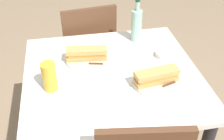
{
  "coord_description": "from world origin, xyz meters",
  "views": [
    {
      "loc": [
        0.22,
        1.2,
        1.66
      ],
      "look_at": [
        0.0,
        0.0,
        0.75
      ],
      "focal_mm": 45.13,
      "sensor_mm": 36.0,
      "label": 1
    }
  ],
  "objects_px": {
    "chair_near": "(88,48)",
    "water_bottle": "(136,25)",
    "plate_near": "(87,60)",
    "baguette_sandwich_far": "(157,76)",
    "knife_near": "(89,64)",
    "baguette_sandwich_near": "(87,54)",
    "beer_glass": "(49,77)",
    "dining_table": "(112,90)",
    "plate_far": "(156,83)",
    "knife_far": "(162,87)",
    "olive_bowl": "(163,54)"
  },
  "relations": [
    {
      "from": "beer_glass",
      "to": "olive_bowl",
      "type": "height_order",
      "value": "beer_glass"
    },
    {
      "from": "plate_near",
      "to": "knife_near",
      "type": "relative_size",
      "value": 1.34
    },
    {
      "from": "plate_near",
      "to": "baguette_sandwich_far",
      "type": "relative_size",
      "value": 1.01
    },
    {
      "from": "plate_near",
      "to": "plate_far",
      "type": "xyz_separation_m",
      "value": [
        -0.33,
        0.27,
        0.0
      ]
    },
    {
      "from": "baguette_sandwich_near",
      "to": "plate_far",
      "type": "bearing_deg",
      "value": 140.01
    },
    {
      "from": "chair_near",
      "to": "plate_far",
      "type": "relative_size",
      "value": 3.66
    },
    {
      "from": "baguette_sandwich_far",
      "to": "dining_table",
      "type": "bearing_deg",
      "value": -32.71
    },
    {
      "from": "dining_table",
      "to": "plate_far",
      "type": "height_order",
      "value": "plate_far"
    },
    {
      "from": "plate_near",
      "to": "beer_glass",
      "type": "height_order",
      "value": "beer_glass"
    },
    {
      "from": "baguette_sandwich_near",
      "to": "baguette_sandwich_far",
      "type": "height_order",
      "value": "same"
    },
    {
      "from": "baguette_sandwich_near",
      "to": "dining_table",
      "type": "bearing_deg",
      "value": 130.39
    },
    {
      "from": "beer_glass",
      "to": "chair_near",
      "type": "bearing_deg",
      "value": -109.87
    },
    {
      "from": "knife_near",
      "to": "baguette_sandwich_far",
      "type": "height_order",
      "value": "baguette_sandwich_far"
    },
    {
      "from": "knife_near",
      "to": "plate_near",
      "type": "bearing_deg",
      "value": -84.78
    },
    {
      "from": "plate_near",
      "to": "knife_near",
      "type": "height_order",
      "value": "knife_near"
    },
    {
      "from": "dining_table",
      "to": "knife_near",
      "type": "height_order",
      "value": "knife_near"
    },
    {
      "from": "knife_near",
      "to": "water_bottle",
      "type": "relative_size",
      "value": 0.64
    },
    {
      "from": "chair_near",
      "to": "plate_far",
      "type": "bearing_deg",
      "value": 109.4
    },
    {
      "from": "plate_near",
      "to": "baguette_sandwich_near",
      "type": "xyz_separation_m",
      "value": [
        0.0,
        -0.0,
        0.04
      ]
    },
    {
      "from": "chair_near",
      "to": "knife_near",
      "type": "bearing_deg",
      "value": 85.19
    },
    {
      "from": "plate_far",
      "to": "water_bottle",
      "type": "xyz_separation_m",
      "value": [
        -0.01,
        -0.45,
        0.1
      ]
    },
    {
      "from": "dining_table",
      "to": "knife_near",
      "type": "xyz_separation_m",
      "value": [
        0.11,
        -0.09,
        0.14
      ]
    },
    {
      "from": "plate_far",
      "to": "baguette_sandwich_far",
      "type": "distance_m",
      "value": 0.04
    },
    {
      "from": "chair_near",
      "to": "knife_near",
      "type": "relative_size",
      "value": 4.9
    },
    {
      "from": "chair_near",
      "to": "plate_near",
      "type": "xyz_separation_m",
      "value": [
        0.05,
        0.5,
        0.24
      ]
    },
    {
      "from": "plate_near",
      "to": "knife_near",
      "type": "bearing_deg",
      "value": 95.22
    },
    {
      "from": "plate_near",
      "to": "knife_far",
      "type": "relative_size",
      "value": 1.36
    },
    {
      "from": "knife_near",
      "to": "beer_glass",
      "type": "height_order",
      "value": "beer_glass"
    },
    {
      "from": "knife_near",
      "to": "knife_far",
      "type": "relative_size",
      "value": 1.02
    },
    {
      "from": "knife_near",
      "to": "beer_glass",
      "type": "relative_size",
      "value": 1.17
    },
    {
      "from": "plate_near",
      "to": "plate_far",
      "type": "bearing_deg",
      "value": 140.01
    },
    {
      "from": "chair_near",
      "to": "baguette_sandwich_far",
      "type": "distance_m",
      "value": 0.87
    },
    {
      "from": "knife_far",
      "to": "beer_glass",
      "type": "relative_size",
      "value": 1.15
    },
    {
      "from": "chair_near",
      "to": "water_bottle",
      "type": "relative_size",
      "value": 3.14
    },
    {
      "from": "plate_far",
      "to": "knife_far",
      "type": "height_order",
      "value": "knife_far"
    },
    {
      "from": "chair_near",
      "to": "plate_far",
      "type": "xyz_separation_m",
      "value": [
        -0.27,
        0.78,
        0.24
      ]
    },
    {
      "from": "plate_far",
      "to": "baguette_sandwich_far",
      "type": "bearing_deg",
      "value": -90.0
    },
    {
      "from": "chair_near",
      "to": "baguette_sandwich_near",
      "type": "bearing_deg",
      "value": 84.08
    },
    {
      "from": "plate_near",
      "to": "baguette_sandwich_far",
      "type": "height_order",
      "value": "baguette_sandwich_far"
    },
    {
      "from": "beer_glass",
      "to": "knife_far",
      "type": "bearing_deg",
      "value": 168.73
    },
    {
      "from": "baguette_sandwich_near",
      "to": "water_bottle",
      "type": "distance_m",
      "value": 0.38
    },
    {
      "from": "dining_table",
      "to": "olive_bowl",
      "type": "height_order",
      "value": "olive_bowl"
    },
    {
      "from": "baguette_sandwich_near",
      "to": "knife_near",
      "type": "distance_m",
      "value": 0.06
    },
    {
      "from": "plate_far",
      "to": "baguette_sandwich_far",
      "type": "xyz_separation_m",
      "value": [
        0.0,
        -0.0,
        0.04
      ]
    },
    {
      "from": "dining_table",
      "to": "knife_near",
      "type": "relative_size",
      "value": 5.3
    },
    {
      "from": "baguette_sandwich_near",
      "to": "beer_glass",
      "type": "bearing_deg",
      "value": 45.88
    },
    {
      "from": "baguette_sandwich_far",
      "to": "knife_near",
      "type": "bearing_deg",
      "value": -34.12
    },
    {
      "from": "plate_near",
      "to": "beer_glass",
      "type": "distance_m",
      "value": 0.3
    },
    {
      "from": "dining_table",
      "to": "chair_near",
      "type": "distance_m",
      "value": 0.66
    },
    {
      "from": "plate_far",
      "to": "olive_bowl",
      "type": "height_order",
      "value": "olive_bowl"
    }
  ]
}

